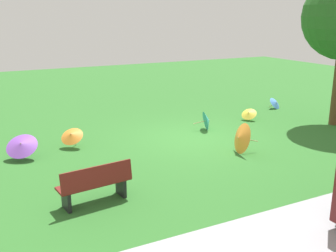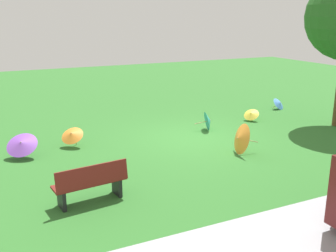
% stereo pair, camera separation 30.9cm
% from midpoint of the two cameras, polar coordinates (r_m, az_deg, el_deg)
% --- Properties ---
extents(ground, '(40.00, 40.00, 0.00)m').
position_cam_midpoint_polar(ground, '(13.19, 2.67, -1.78)').
color(ground, '#2D6B28').
extents(park_bench, '(1.64, 0.66, 0.90)m').
position_cam_midpoint_polar(park_bench, '(8.76, -11.42, -8.15)').
color(park_bench, maroon).
rests_on(park_bench, ground).
extents(parasol_purple_0, '(1.14, 1.11, 0.74)m').
position_cam_midpoint_polar(parasol_purple_0, '(11.92, -21.08, -2.55)').
color(parasol_purple_0, tan).
rests_on(parasol_purple_0, ground).
extents(parasol_teal_0, '(0.72, 0.72, 0.69)m').
position_cam_midpoint_polar(parasol_teal_0, '(14.10, 5.05, 0.79)').
color(parasol_teal_0, tan).
rests_on(parasol_teal_0, ground).
extents(parasol_orange_0, '(0.93, 0.92, 0.66)m').
position_cam_midpoint_polar(parasol_orange_0, '(12.49, -14.43, -1.29)').
color(parasol_orange_0, tan).
rests_on(parasol_orange_0, ground).
extents(parasol_orange_1, '(0.86, 0.98, 0.93)m').
position_cam_midpoint_polar(parasol_orange_1, '(11.81, 9.63, -1.72)').
color(parasol_orange_1, tan).
rests_on(parasol_orange_1, ground).
extents(parasol_blue_0, '(0.71, 0.65, 0.52)m').
position_cam_midpoint_polar(parasol_blue_0, '(17.89, 14.78, 3.26)').
color(parasol_blue_0, tan).
rests_on(parasol_blue_0, ground).
extents(parasol_yellow_0, '(0.75, 0.77, 0.50)m').
position_cam_midpoint_polar(parasol_yellow_0, '(15.61, 11.02, 1.81)').
color(parasol_yellow_0, tan).
rests_on(parasol_yellow_0, ground).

